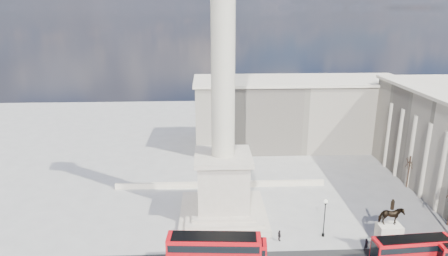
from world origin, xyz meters
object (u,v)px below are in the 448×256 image
red_bus_d (412,252)px  pedestrian_crossing (279,236)px  red_bus_a (215,252)px  equestrian_statue (389,234)px  nelsons_column (223,142)px  victorian_lamp (325,215)px  pedestrian_standing (383,247)px  pedestrian_walking (366,245)px  red_bus_b (227,254)px

red_bus_d → pedestrian_crossing: red_bus_d is taller
pedestrian_crossing → red_bus_d: bearing=-125.7°
red_bus_a → equestrian_statue: bearing=10.0°
red_bus_a → pedestrian_crossing: (9.67, 6.16, -1.71)m
nelsons_column → red_bus_a: nelsons_column is taller
red_bus_d → victorian_lamp: victorian_lamp is taller
red_bus_a → pedestrian_standing: size_ratio=6.91×
pedestrian_walking → red_bus_b: bearing=161.9°
pedestrian_crossing → red_bus_b: bearing=114.1°
red_bus_a → red_bus_b: red_bus_a is taller
victorian_lamp → nelsons_column: bearing=154.8°
red_bus_a → red_bus_d: red_bus_a is taller
nelsons_column → victorian_lamp: 18.81m
nelsons_column → red_bus_b: 17.63m
red_bus_a → red_bus_d: size_ratio=1.17×
victorian_lamp → pedestrian_crossing: victorian_lamp is taller
pedestrian_standing → equestrian_statue: bearing=171.3°
victorian_lamp → equestrian_statue: size_ratio=0.73×
nelsons_column → pedestrian_crossing: bearing=-44.6°
pedestrian_walking → pedestrian_crossing: 12.20m
pedestrian_walking → pedestrian_standing: pedestrian_walking is taller
pedestrian_walking → red_bus_d: bearing=-67.2°
nelsons_column → victorian_lamp: bearing=-25.2°
equestrian_statue → pedestrian_crossing: size_ratio=4.72×
red_bus_b → pedestrian_walking: bearing=15.1°
pedestrian_standing → victorian_lamp: bearing=-53.1°
red_bus_b → equestrian_statue: (22.58, 2.61, 0.67)m
red_bus_d → equestrian_statue: size_ratio=1.27×
pedestrian_crossing → red_bus_a: bearing=109.2°
red_bus_a → victorian_lamp: size_ratio=2.03×
red_bus_a → pedestrian_walking: size_ratio=6.56×
red_bus_d → victorian_lamp: size_ratio=1.74×
nelsons_column → pedestrian_walking: nelsons_column is taller
red_bus_b → red_bus_d: (24.35, -0.61, 0.01)m
red_bus_a → pedestrian_standing: 23.87m
nelsons_column → red_bus_a: size_ratio=4.06×
nelsons_column → pedestrian_standing: nelsons_column is taller
red_bus_b → equestrian_statue: size_ratio=1.28×
red_bus_a → red_bus_b: bearing=4.5°
pedestrian_standing → pedestrian_crossing: pedestrian_standing is taller
red_bus_b → pedestrian_walking: 20.15m
equestrian_statue → pedestrian_crossing: 15.10m
victorian_lamp → pedestrian_standing: bearing=-32.4°
equestrian_statue → pedestrian_crossing: bearing=166.4°
pedestrian_standing → pedestrian_crossing: size_ratio=1.02×
equestrian_statue → pedestrian_walking: (-2.72, 0.55, -1.93)m
nelsons_column → pedestrian_standing: 27.56m
victorian_lamp → red_bus_b: bearing=-154.6°
red_bus_a → red_bus_b: size_ratio=1.17×
red_bus_a → pedestrian_crossing: bearing=36.3°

